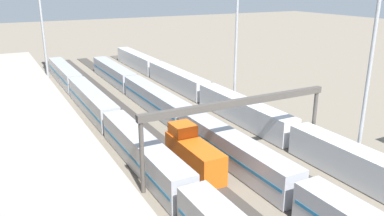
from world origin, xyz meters
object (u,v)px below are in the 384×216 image
Objects in this scene: light_mast_1 at (40,3)px; train_on_track_4 at (136,146)px; light_mast_0 at (376,24)px; light_mast_2 at (237,17)px; signal_gantry at (239,110)px; train_on_track_3 at (193,154)px; train_on_track_0 at (243,111)px; train_on_track_2 at (186,120)px.

train_on_track_4 is at bearing -175.03° from light_mast_1.
light_mast_0 is 1.09× the size of light_mast_2.
light_mast_0 is 17.48m from signal_gantry.
light_mast_0 reaches higher than train_on_track_4.
signal_gantry is at bearing -111.18° from train_on_track_3.
light_mast_2 is at bearing -138.50° from light_mast_1.
light_mast_1 reaches higher than signal_gantry.
train_on_track_3 is 0.08× the size of train_on_track_0.
train_on_track_4 is 30.27m from light_mast_2.
train_on_track_3 is 18.72m from train_on_track_0.
light_mast_2 reaches higher than train_on_track_0.
light_mast_1 reaches higher than train_on_track_2.
light_mast_1 reaches higher than train_on_track_0.
light_mast_0 is at bearing -122.48° from train_on_track_4.
train_on_track_2 is 43.50m from light_mast_1.
signal_gantry is at bearing 62.06° from light_mast_0.
light_mast_0 reaches higher than light_mast_2.
train_on_track_3 is 0.37× the size of light_mast_0.
train_on_track_2 is 3.54× the size of light_mast_0.
train_on_track_4 is at bearing 40.84° from train_on_track_3.
train_on_track_0 is 10.00m from train_on_track_2.
train_on_track_4 is 7.65m from train_on_track_3.
train_on_track_3 is 7.51m from signal_gantry.
train_on_track_2 is (0.28, 10.00, 0.01)m from train_on_track_0.
light_mast_2 is at bearing -32.99° from signal_gantry.
train_on_track_0 is 25.22m from light_mast_0.
light_mast_1 is (49.69, 8.82, 15.42)m from train_on_track_3.
light_mast_0 is (-8.72, -17.78, 15.07)m from train_on_track_3.
light_mast_0 is 64.18m from light_mast_1.
train_on_track_4 is 4.25× the size of light_mast_0.
light_mast_1 is at bearing 4.97° from train_on_track_4.
light_mast_0 reaches higher than train_on_track_2.
train_on_track_4 is 4.63× the size of light_mast_2.
train_on_track_3 is 52.77m from light_mast_1.
train_on_track_0 is (5.42, -20.00, -0.04)m from train_on_track_4.
train_on_track_3 is at bearing 135.53° from light_mast_2.
train_on_track_0 is 4.33× the size of light_mast_1.
signal_gantry reaches higher than train_on_track_4.
light_mast_1 is at bearing 24.49° from light_mast_0.
train_on_track_3 is at bearing 63.88° from light_mast_0.
light_mast_1 is (38.48, 23.82, 15.56)m from train_on_track_0.
train_on_track_0 is at bearing -148.25° from light_mast_1.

